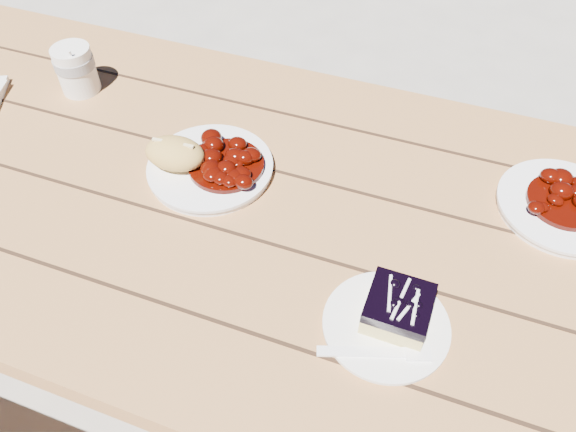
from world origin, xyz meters
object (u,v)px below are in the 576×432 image
(dessert_plate, at_px, (386,326))
(blueberry_cake, at_px, (398,308))
(main_plate, at_px, (210,168))
(picnic_table, at_px, (201,240))
(bread_roll, at_px, (175,153))
(second_plate, at_px, (563,207))
(coffee_cup, at_px, (76,70))

(dessert_plate, bearing_deg, blueberry_cake, 56.31)
(blueberry_cake, bearing_deg, main_plate, 154.41)
(picnic_table, xyz_separation_m, bread_roll, (-0.03, 0.02, 0.21))
(dessert_plate, distance_m, second_plate, 0.39)
(coffee_cup, bearing_deg, main_plate, -20.04)
(picnic_table, xyz_separation_m, coffee_cup, (-0.34, 0.17, 0.21))
(bread_roll, relative_size, dessert_plate, 0.62)
(main_plate, relative_size, second_plate, 1.03)
(bread_roll, distance_m, coffee_cup, 0.34)
(second_plate, bearing_deg, coffee_cup, 179.39)
(main_plate, height_order, dessert_plate, main_plate)
(picnic_table, bearing_deg, dessert_plate, -22.78)
(dessert_plate, bearing_deg, bread_roll, 156.77)
(bread_roll, xyz_separation_m, dessert_plate, (0.43, -0.18, -0.04))
(main_plate, xyz_separation_m, second_plate, (0.60, 0.12, 0.00))
(second_plate, bearing_deg, main_plate, -168.55)
(bread_roll, height_order, coffee_cup, coffee_cup)
(dessert_plate, distance_m, coffee_cup, 0.81)
(second_plate, bearing_deg, dessert_plate, -124.79)
(blueberry_cake, xyz_separation_m, second_plate, (0.22, 0.31, -0.03))
(second_plate, bearing_deg, bread_roll, -167.80)
(blueberry_cake, height_order, coffee_cup, coffee_cup)
(dessert_plate, bearing_deg, coffee_cup, 155.44)
(picnic_table, distance_m, dessert_plate, 0.46)
(main_plate, relative_size, blueberry_cake, 2.47)
(bread_roll, relative_size, blueberry_cake, 1.22)
(picnic_table, relative_size, second_plate, 9.40)
(main_plate, height_order, bread_roll, bread_roll)
(bread_roll, xyz_separation_m, blueberry_cake, (0.44, -0.17, -0.01))
(dessert_plate, height_order, second_plate, second_plate)
(main_plate, relative_size, bread_roll, 2.03)
(picnic_table, height_order, blueberry_cake, blueberry_cake)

